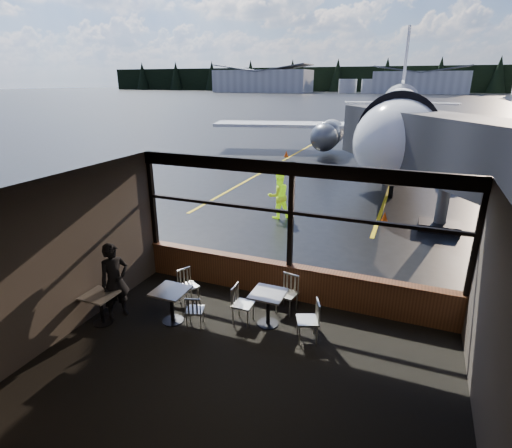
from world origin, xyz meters
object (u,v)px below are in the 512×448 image
Objects in this scene: chair_mid_w at (188,287)px; cafe_table_mid at (172,306)px; jet_bridge at (447,177)px; cone_wing at (286,154)px; cone_nose at (384,217)px; ground_crew at (279,196)px; chair_near_e at (308,321)px; airliner at (403,82)px; chair_mid_s at (195,310)px; chair_near_w at (243,305)px; chair_near_n at (287,294)px; passenger at (115,281)px; cafe_table_left at (101,309)px; cafe_table_near at (268,309)px.

cafe_table_mid is at bearing 33.09° from chair_mid_w.
cone_wing is at bearing 125.76° from jet_bridge.
chair_mid_w is 9.01m from cone_nose.
chair_mid_w is 7.10m from ground_crew.
chair_near_e is at bearing -110.99° from jet_bridge.
airliner is 15.96m from cone_nose.
chair_near_e is 2.18× the size of cone_nose.
cafe_table_mid is 1.01× the size of chair_mid_s.
cone_wing is (-5.62, 20.61, -0.23)m from chair_near_w.
ground_crew is (-0.08, 7.09, 0.47)m from chair_mid_w.
chair_near_e is at bearing -95.63° from cone_nose.
passenger reaches higher than chair_near_n.
chair_near_e is at bearing 14.20° from cafe_table_left.
passenger is (-4.36, -0.76, 0.45)m from chair_near_e.
cafe_table_near is (-1.19, -23.41, -4.76)m from airliner.
chair_near_n reaches higher than cafe_table_left.
ground_crew is at bearing 175.79° from jet_bridge.
passenger is at bearing -82.61° from cone_wing.
chair_near_n is at bearing 66.74° from ground_crew.
ground_crew is at bearing 91.21° from cafe_table_mid.
chair_near_e reaches higher than cafe_table_near.
passenger reaches higher than chair_mid_w.
cafe_table_mid is (-5.75, -7.52, -1.90)m from jet_bridge.
jet_bridge is 10.61m from passenger.
chair_mid_s is at bearing 48.10° from chair_near_n.
cone_wing is (-9.84, 13.67, -2.08)m from jet_bridge.
cone_nose is at bearing 149.91° from ground_crew.
cafe_table_mid is at bearing 24.32° from cafe_table_left.
ground_crew is 13.82m from cone_wing.
cafe_table_near reaches higher than chair_mid_s.
cafe_table_left is 2.14m from chair_mid_s.
chair_near_n is 7.05m from ground_crew.
chair_mid_s is at bearing 3.95° from cafe_table_mid.
cafe_table_near is 1.09× the size of cafe_table_left.
airliner is 41.77× the size of chair_mid_s.
cafe_table_mid is 9.76m from cone_nose.
jet_bridge is 11.07m from cafe_table_left.
chair_near_w is at bearing 22.52° from cafe_table_left.
ground_crew is 4.23m from cone_nose.
cone_nose is at bearing -2.14° from passenger.
cafe_table_left is 4.64m from chair_near_e.
cafe_table_near is at bearing -118.33° from jet_bridge.
ground_crew is at bearing -104.82° from airliner.
cafe_table_left is (-1.45, -0.65, -0.04)m from cafe_table_mid.
cafe_table_mid reaches higher than cafe_table_left.
airliner is at bearing 21.66° from cone_wing.
chair_mid_w is (1.36, 1.53, 0.07)m from cafe_table_left.
cafe_table_mid is 0.58m from chair_mid_s.
cone_nose is at bearing 77.63° from cafe_table_near.
chair_near_w is 1.04× the size of chair_mid_w.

